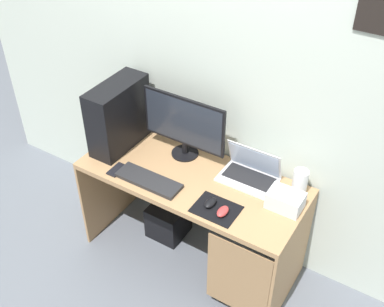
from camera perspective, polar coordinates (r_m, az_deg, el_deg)
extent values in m
plane|color=slate|center=(3.49, 0.00, -11.94)|extent=(8.00, 8.00, 0.00)
cube|color=beige|center=(2.89, 3.60, 9.58)|extent=(4.00, 0.04, 2.60)
cube|color=#A37A51|center=(2.98, 0.00, -3.00)|extent=(1.43, 0.60, 0.03)
cube|color=#A37A51|center=(3.55, -9.72, -3.52)|extent=(0.02, 0.60, 0.70)
cube|color=#A37A51|center=(3.04, 11.63, -12.80)|extent=(0.02, 0.60, 0.70)
cube|color=#96704B|center=(2.88, 5.43, -14.70)|extent=(0.40, 0.01, 0.56)
cube|color=black|center=(3.14, -8.73, 4.50)|extent=(0.18, 0.45, 0.45)
cylinder|color=black|center=(3.14, -0.84, 0.04)|extent=(0.18, 0.18, 0.01)
cylinder|color=black|center=(3.11, -0.84, 0.72)|extent=(0.04, 0.04, 0.08)
cube|color=black|center=(2.98, -0.97, 3.86)|extent=(0.58, 0.02, 0.34)
cube|color=#232833|center=(2.97, -1.08, 3.76)|extent=(0.55, 0.00, 0.31)
cube|color=silver|center=(2.95, 6.62, -3.09)|extent=(0.35, 0.23, 0.01)
cube|color=black|center=(2.96, 6.79, -2.78)|extent=(0.31, 0.15, 0.00)
cube|color=silver|center=(2.94, 7.45, -0.66)|extent=(0.35, 0.08, 0.20)
cube|color=#ADC1E5|center=(2.94, 7.39, -0.76)|extent=(0.33, 0.06, 0.18)
cylinder|color=white|center=(2.87, 12.72, -3.33)|extent=(0.09, 0.09, 0.16)
cube|color=silver|center=(2.78, 11.04, -5.50)|extent=(0.20, 0.14, 0.10)
cube|color=#232326|center=(2.93, -5.18, -3.21)|extent=(0.42, 0.14, 0.02)
cube|color=black|center=(2.75, 2.90, -6.62)|extent=(0.26, 0.20, 0.00)
ellipsoid|color=black|center=(2.76, 2.20, -5.87)|extent=(0.06, 0.10, 0.03)
ellipsoid|color=#B23333|center=(2.71, 3.68, -6.90)|extent=(0.06, 0.10, 0.03)
cube|color=black|center=(3.04, -8.93, -1.92)|extent=(0.07, 0.13, 0.01)
cube|color=black|center=(3.55, -2.82, -7.89)|extent=(0.25, 0.25, 0.25)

